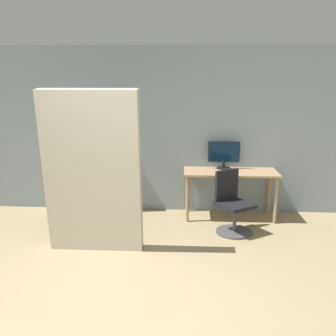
{
  "coord_description": "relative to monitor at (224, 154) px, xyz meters",
  "views": [
    {
      "loc": [
        0.69,
        -2.87,
        2.09
      ],
      "look_at": [
        0.41,
        1.76,
        1.05
      ],
      "focal_mm": 40.0,
      "sensor_mm": 36.0,
      "label": 1
    }
  ],
  "objects": [
    {
      "name": "monitor",
      "position": [
        0.0,
        0.0,
        0.0
      ],
      "size": [
        0.5,
        0.22,
        0.44
      ],
      "color": "black",
      "rests_on": "desk"
    },
    {
      "name": "office_chair",
      "position": [
        0.08,
        -0.8,
        -0.65
      ],
      "size": [
        0.61,
        0.61,
        0.89
      ],
      "color": "#4C4C51",
      "rests_on": "ground"
    },
    {
      "name": "bookshelf",
      "position": [
        -2.41,
        0.03,
        -0.2
      ],
      "size": [
        0.8,
        0.26,
        1.65
      ],
      "color": "beige",
      "rests_on": "ground"
    },
    {
      "name": "mattress_near",
      "position": [
        -1.73,
        -1.55,
        0.02
      ],
      "size": [
        1.19,
        0.36,
        2.05
      ],
      "color": "beige",
      "rests_on": "ground"
    },
    {
      "name": "wall_back",
      "position": [
        -1.23,
        0.16,
        0.35
      ],
      "size": [
        8.0,
        0.06,
        2.7
      ],
      "color": "gray",
      "rests_on": "ground"
    },
    {
      "name": "desk",
      "position": [
        0.1,
        -0.18,
        -0.34
      ],
      "size": [
        1.46,
        0.61,
        0.76
      ],
      "color": "tan",
      "rests_on": "ground"
    },
    {
      "name": "ground_plane",
      "position": [
        -1.23,
        -3.08,
        -1.0
      ],
      "size": [
        16.0,
        16.0,
        0.0
      ],
      "primitive_type": "plane",
      "color": "#9E8966"
    }
  ]
}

